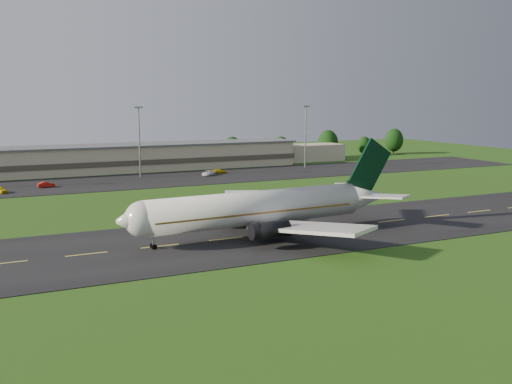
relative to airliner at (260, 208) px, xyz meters
name	(u,v)px	position (x,y,z in m)	size (l,w,h in m)	color
ground	(226,239)	(-6.05, -0.05, -4.66)	(360.00, 360.00, 0.00)	#234912
taxiway	(226,239)	(-6.05, -0.05, -4.61)	(220.00, 30.00, 0.10)	black
apron	(129,181)	(-6.05, 71.95, -4.61)	(260.00, 30.00, 0.10)	black
airliner	(260,208)	(0.00, 0.00, 0.00)	(51.30, 42.12, 15.57)	silver
terminal	(133,158)	(0.35, 96.14, -0.67)	(145.00, 16.00, 8.40)	#B6A88B
light_mast_centre	(139,133)	(-1.05, 79.95, 8.08)	(2.40, 1.20, 20.35)	gray
light_mast_east	(306,129)	(53.95, 79.95, 8.08)	(2.40, 1.20, 20.35)	gray
tree_line	(223,148)	(35.05, 106.00, 0.44)	(197.12, 8.82, 10.61)	black
service_vehicle_a	(1,190)	(-38.60, 65.08, -3.82)	(1.75, 4.34, 1.48)	yellow
service_vehicle_b	(46,185)	(-27.83, 69.92, -3.86)	(1.49, 4.26, 1.41)	#A9140B
service_vehicle_c	(208,173)	(17.85, 74.11, -3.82)	(2.45, 5.31, 1.48)	white
service_vehicle_d	(219,171)	(22.54, 77.16, -3.92)	(1.80, 4.42, 1.28)	gold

